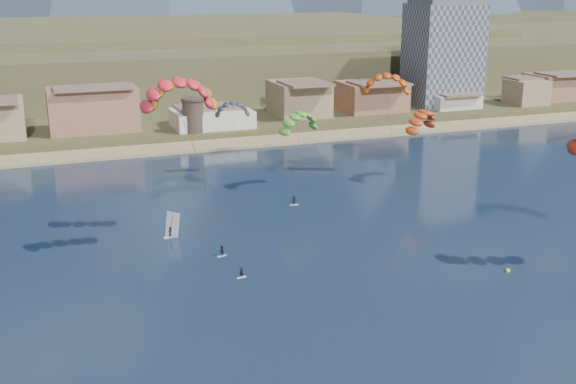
{
  "coord_description": "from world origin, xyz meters",
  "views": [
    {
      "loc": [
        -32.7,
        -56.75,
        38.5
      ],
      "look_at": [
        0.0,
        32.0,
        10.0
      ],
      "focal_mm": 43.93,
      "sensor_mm": 36.0,
      "label": 1
    }
  ],
  "objects_px": {
    "watchtower": "(193,115)",
    "kitesurfer_yellow": "(183,90)",
    "buoy": "(508,271)",
    "windsurfer": "(171,229)",
    "apartment_tower": "(443,52)",
    "kitesurfer_red": "(177,88)",
    "kitesurfer_green": "(299,119)"
  },
  "relations": [
    {
      "from": "kitesurfer_yellow",
      "to": "windsurfer",
      "type": "relative_size",
      "value": 6.58
    },
    {
      "from": "watchtower",
      "to": "buoy",
      "type": "relative_size",
      "value": 12.41
    },
    {
      "from": "kitesurfer_red",
      "to": "kitesurfer_yellow",
      "type": "height_order",
      "value": "kitesurfer_red"
    },
    {
      "from": "apartment_tower",
      "to": "kitesurfer_yellow",
      "type": "xyz_separation_m",
      "value": [
        -96.18,
        -80.99,
        5.03
      ]
    },
    {
      "from": "kitesurfer_red",
      "to": "kitesurfer_yellow",
      "type": "bearing_deg",
      "value": 74.01
    },
    {
      "from": "kitesurfer_yellow",
      "to": "kitesurfer_green",
      "type": "relative_size",
      "value": 1.52
    },
    {
      "from": "watchtower",
      "to": "kitesurfer_red",
      "type": "xyz_separation_m",
      "value": [
        -18.84,
        -76.26,
        18.12
      ]
    },
    {
      "from": "kitesurfer_green",
      "to": "buoy",
      "type": "distance_m",
      "value": 51.02
    },
    {
      "from": "watchtower",
      "to": "kitesurfer_yellow",
      "type": "xyz_separation_m",
      "value": [
        -16.18,
        -66.99,
        16.48
      ]
    },
    {
      "from": "watchtower",
      "to": "kitesurfer_green",
      "type": "height_order",
      "value": "kitesurfer_green"
    },
    {
      "from": "apartment_tower",
      "to": "watchtower",
      "type": "relative_size",
      "value": 3.72
    },
    {
      "from": "kitesurfer_yellow",
      "to": "buoy",
      "type": "height_order",
      "value": "kitesurfer_yellow"
    },
    {
      "from": "apartment_tower",
      "to": "windsurfer",
      "type": "xyz_separation_m",
      "value": [
        -99.07,
        -81.49,
        -16.56
      ]
    },
    {
      "from": "kitesurfer_green",
      "to": "windsurfer",
      "type": "height_order",
      "value": "kitesurfer_green"
    },
    {
      "from": "windsurfer",
      "to": "watchtower",
      "type": "bearing_deg",
      "value": 74.22
    },
    {
      "from": "kitesurfer_red",
      "to": "kitesurfer_green",
      "type": "bearing_deg",
      "value": 43.69
    },
    {
      "from": "kitesurfer_yellow",
      "to": "windsurfer",
      "type": "height_order",
      "value": "kitesurfer_yellow"
    },
    {
      "from": "apartment_tower",
      "to": "buoy",
      "type": "height_order",
      "value": "apartment_tower"
    },
    {
      "from": "kitesurfer_green",
      "to": "buoy",
      "type": "relative_size",
      "value": 24.7
    },
    {
      "from": "watchtower",
      "to": "windsurfer",
      "type": "bearing_deg",
      "value": -105.78
    },
    {
      "from": "buoy",
      "to": "kitesurfer_red",
      "type": "bearing_deg",
      "value": 152.87
    },
    {
      "from": "watchtower",
      "to": "kitesurfer_green",
      "type": "bearing_deg",
      "value": -79.47
    },
    {
      "from": "kitesurfer_yellow",
      "to": "watchtower",
      "type": "bearing_deg",
      "value": 76.42
    },
    {
      "from": "windsurfer",
      "to": "buoy",
      "type": "relative_size",
      "value": 5.71
    },
    {
      "from": "kitesurfer_red",
      "to": "buoy",
      "type": "relative_size",
      "value": 39.99
    },
    {
      "from": "apartment_tower",
      "to": "windsurfer",
      "type": "bearing_deg",
      "value": -140.56
    },
    {
      "from": "kitesurfer_yellow",
      "to": "windsurfer",
      "type": "bearing_deg",
      "value": -170.16
    },
    {
      "from": "kitesurfer_green",
      "to": "windsurfer",
      "type": "bearing_deg",
      "value": -147.48
    },
    {
      "from": "kitesurfer_yellow",
      "to": "buoy",
      "type": "xyz_separation_m",
      "value": [
        37.93,
        -30.06,
        -22.73
      ]
    },
    {
      "from": "kitesurfer_yellow",
      "to": "kitesurfer_green",
      "type": "bearing_deg",
      "value": 34.61
    },
    {
      "from": "kitesurfer_red",
      "to": "kitesurfer_yellow",
      "type": "xyz_separation_m",
      "value": [
        2.66,
        9.27,
        -1.64
      ]
    },
    {
      "from": "watchtower",
      "to": "kitesurfer_yellow",
      "type": "distance_m",
      "value": 70.86
    }
  ]
}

